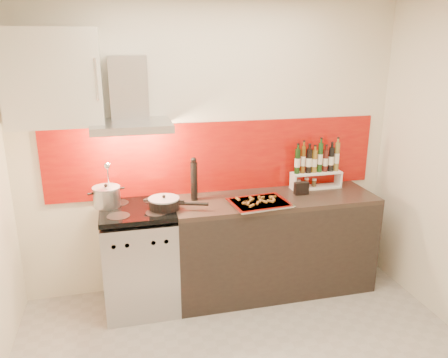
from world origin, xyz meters
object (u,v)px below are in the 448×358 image
object	(u,v)px
saute_pan	(165,203)
range_stove	(140,259)
stock_pot	(107,196)
baking_tray	(259,203)
pepper_mill	(194,180)
counter	(273,244)

from	to	relation	value
saute_pan	range_stove	bearing A→B (deg)	163.01
range_stove	saute_pan	distance (m)	0.57
range_stove	stock_pot	distance (m)	0.61
range_stove	baking_tray	size ratio (longest dim) A/B	1.74
range_stove	stock_pot	bearing A→B (deg)	156.34
range_stove	pepper_mill	distance (m)	0.82
range_stove	pepper_mill	bearing A→B (deg)	11.84
range_stove	saute_pan	xyz separation A→B (m)	(0.22, -0.07, 0.51)
saute_pan	stock_pot	bearing A→B (deg)	159.53
stock_pot	pepper_mill	bearing A→B (deg)	0.10
range_stove	stock_pot	size ratio (longest dim) A/B	4.03
counter	range_stove	bearing A→B (deg)	-179.77
saute_pan	counter	bearing A→B (deg)	4.30
range_stove	counter	size ratio (longest dim) A/B	0.51
stock_pot	pepper_mill	world-z (taller)	pepper_mill
saute_pan	pepper_mill	size ratio (longest dim) A/B	1.25
counter	saute_pan	bearing A→B (deg)	-175.70
range_stove	stock_pot	xyz separation A→B (m)	(-0.23, 0.10, 0.55)
counter	stock_pot	size ratio (longest dim) A/B	7.97
pepper_mill	stock_pot	bearing A→B (deg)	-179.90
counter	baking_tray	distance (m)	0.52
counter	stock_pot	xyz separation A→B (m)	(-1.43, 0.10, 0.54)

